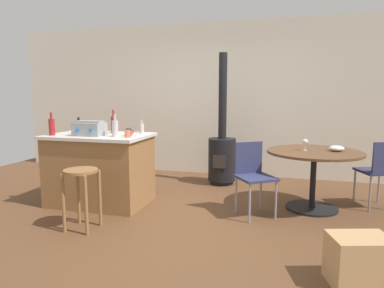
# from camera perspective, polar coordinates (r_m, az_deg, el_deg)

# --- Properties ---
(ground_plane) EXTENTS (8.80, 8.80, 0.00)m
(ground_plane) POSITION_cam_1_polar(r_m,az_deg,el_deg) (4.18, -1.40, -11.86)
(ground_plane) COLOR brown
(back_wall) EXTENTS (8.00, 0.10, 2.70)m
(back_wall) POSITION_cam_1_polar(r_m,az_deg,el_deg) (6.21, 4.91, 7.37)
(back_wall) COLOR silver
(back_wall) RESTS_ON ground_plane
(kitchen_island) EXTENTS (1.29, 0.87, 0.92)m
(kitchen_island) POSITION_cam_1_polar(r_m,az_deg,el_deg) (4.70, -15.01, -4.02)
(kitchen_island) COLOR olive
(kitchen_island) RESTS_ON ground_plane
(wooden_stool) EXTENTS (0.36, 0.36, 0.65)m
(wooden_stool) POSITION_cam_1_polar(r_m,az_deg,el_deg) (3.84, -17.91, -6.43)
(wooden_stool) COLOR olive
(wooden_stool) RESTS_ON ground_plane
(dining_table) EXTENTS (1.16, 1.16, 0.74)m
(dining_table) POSITION_cam_1_polar(r_m,az_deg,el_deg) (4.54, 19.57, -3.21)
(dining_table) COLOR black
(dining_table) RESTS_ON ground_plane
(folding_chair_near) EXTENTS (0.52, 0.52, 0.87)m
(folding_chair_near) POSITION_cam_1_polar(r_m,az_deg,el_deg) (4.89, 28.73, -3.64)
(folding_chair_near) COLOR navy
(folding_chair_near) RESTS_ON ground_plane
(folding_chair_far) EXTENTS (0.56, 0.56, 0.87)m
(folding_chair_far) POSITION_cam_1_polar(r_m,az_deg,el_deg) (4.16, 10.12, -4.69)
(folding_chair_far) COLOR navy
(folding_chair_far) RESTS_ON ground_plane
(wood_stove) EXTENTS (0.44, 0.45, 2.08)m
(wood_stove) POSITION_cam_1_polar(r_m,az_deg,el_deg) (5.55, 5.01, -1.33)
(wood_stove) COLOR black
(wood_stove) RESTS_ON ground_plane
(toolbox) EXTENTS (0.37, 0.26, 0.19)m
(toolbox) POSITION_cam_1_polar(r_m,az_deg,el_deg) (4.52, -16.64, 2.47)
(toolbox) COLOR gray
(toolbox) RESTS_ON kitchen_island
(bottle_0) EXTENTS (0.08, 0.08, 0.28)m
(bottle_0) POSITION_cam_1_polar(r_m,az_deg,el_deg) (4.33, -12.67, 2.63)
(bottle_0) COLOR #B7B2AD
(bottle_0) RESTS_ON kitchen_island
(bottle_1) EXTENTS (0.07, 0.07, 0.31)m
(bottle_1) POSITION_cam_1_polar(r_m,az_deg,el_deg) (4.74, -12.87, 3.24)
(bottle_1) COLOR maroon
(bottle_1) RESTS_ON kitchen_island
(bottle_2) EXTENTS (0.07, 0.07, 0.29)m
(bottle_2) POSITION_cam_1_polar(r_m,az_deg,el_deg) (4.70, -22.27, 2.71)
(bottle_2) COLOR maroon
(bottle_2) RESTS_ON kitchen_island
(bottle_3) EXTENTS (0.07, 0.07, 0.21)m
(bottle_3) POSITION_cam_1_polar(r_m,az_deg,el_deg) (4.81, -18.28, 2.66)
(bottle_3) COLOR black
(bottle_3) RESTS_ON kitchen_island
(bottle_4) EXTENTS (0.06, 0.06, 0.18)m
(bottle_4) POSITION_cam_1_polar(r_m,az_deg,el_deg) (4.64, -8.36, 2.64)
(bottle_4) COLOR #B7B2AD
(bottle_4) RESTS_ON kitchen_island
(cup_0) EXTENTS (0.12, 0.09, 0.11)m
(cup_0) POSITION_cam_1_polar(r_m,az_deg,el_deg) (4.82, -15.24, 2.44)
(cup_0) COLOR #383838
(cup_0) RESTS_ON kitchen_island
(cup_1) EXTENTS (0.11, 0.07, 0.10)m
(cup_1) POSITION_cam_1_polar(r_m,az_deg,el_deg) (4.39, -10.45, 1.99)
(cup_1) COLOR #383838
(cup_1) RESTS_ON kitchen_island
(cup_2) EXTENTS (0.11, 0.07, 0.09)m
(cup_2) POSITION_cam_1_polar(r_m,az_deg,el_deg) (4.23, -10.61, 1.68)
(cup_2) COLOR #DB6651
(cup_2) RESTS_ON kitchen_island
(wine_glass) EXTENTS (0.07, 0.07, 0.14)m
(wine_glass) POSITION_cam_1_polar(r_m,az_deg,el_deg) (4.50, 18.29, 0.32)
(wine_glass) COLOR silver
(wine_glass) RESTS_ON dining_table
(serving_bowl) EXTENTS (0.18, 0.18, 0.07)m
(serving_bowl) POSITION_cam_1_polar(r_m,az_deg,el_deg) (4.59, 22.89, -0.66)
(serving_bowl) COLOR white
(serving_bowl) RESTS_ON dining_table
(cardboard_box) EXTENTS (0.51, 0.42, 0.38)m
(cardboard_box) POSITION_cam_1_polar(r_m,az_deg,el_deg) (3.01, 26.05, -17.01)
(cardboard_box) COLOR tan
(cardboard_box) RESTS_ON ground_plane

